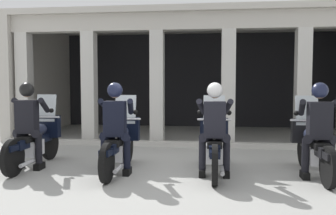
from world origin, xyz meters
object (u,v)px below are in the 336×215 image
Objects in this scene: police_officer_center_right at (215,121)px; motorcycle_far_left at (36,140)px; motorcycle_center_left at (120,143)px; police_officer_center_left at (115,120)px; police_officer_far_right at (319,122)px; police_officer_far_left at (28,118)px; motorcycle_center_right at (214,144)px; motorcycle_far_right at (313,146)px.

motorcycle_far_left is at bearing 177.67° from police_officer_center_right.
police_officer_center_left is (-0.00, -0.28, 0.44)m from motorcycle_center_left.
motorcycle_far_left is 1.00× the size of motorcycle_center_left.
police_officer_far_right reaches higher than motorcycle_center_left.
police_officer_center_right is (1.68, 0.06, 0.00)m from police_officer_center_left.
motorcycle_far_left is 0.52m from police_officer_far_left.
motorcycle_center_right is at bearing 0.73° from police_officer_far_left.
motorcycle_far_left is 1.29× the size of police_officer_far_left.
police_officer_center_left is 0.78× the size of motorcycle_center_right.
motorcycle_center_right is (3.36, -0.13, 0.00)m from motorcycle_far_left.
police_officer_far_right is at bearing -3.26° from motorcycle_center_right.
motorcycle_far_right is at bearing 0.42° from police_officer_far_left.
police_officer_far_right reaches higher than motorcycle_center_right.
motorcycle_far_right is at bearing 1.78° from motorcycle_center_left.
motorcycle_center_right is (1.68, 0.34, -0.44)m from police_officer_center_left.
police_officer_center_left and police_officer_far_right have the same top height.
motorcycle_center_left is 1.29× the size of police_officer_far_right.
police_officer_far_right reaches higher than motorcycle_far_right.
police_officer_far_left is at bearing 179.07° from police_officer_far_right.
police_officer_center_right is 1.68m from police_officer_far_right.
police_officer_center_right is at bearing -7.71° from motorcycle_center_left.
police_officer_far_right is at bearing -3.04° from motorcycle_center_left.
motorcycle_center_left is at bearing 176.97° from police_officer_center_right.
police_officer_center_left is at bearing -163.91° from motorcycle_center_right.
police_officer_center_right is at bearing -178.34° from police_officer_far_right.
motorcycle_far_right is (5.05, 0.20, -0.44)m from police_officer_far_left.
police_officer_far_left is at bearing -177.54° from police_officer_center_right.
police_officer_far_right is (1.68, -0.23, 0.44)m from motorcycle_center_right.
police_officer_far_left is at bearing -177.71° from motorcycle_far_right.
motorcycle_far_left and motorcycle_center_right have the same top height.
motorcycle_center_right is at bearing 11.40° from police_officer_center_left.
motorcycle_far_left is 5.08m from police_officer_far_right.
motorcycle_far_left is 1.29× the size of police_officer_center_right.
motorcycle_far_right is 1.29× the size of police_officer_far_right.
motorcycle_center_left is 3.40m from police_officer_far_right.
motorcycle_center_left is at bearing 89.72° from police_officer_center_left.
police_officer_center_right is at bearing -85.59° from motorcycle_center_right.
police_officer_far_left reaches higher than motorcycle_far_right.
motorcycle_center_left is at bearing 176.96° from police_officer_far_right.
motorcycle_center_right is 1.68m from motorcycle_far_right.
motorcycle_center_right is 1.75m from police_officer_far_right.
police_officer_far_left is 1.00× the size of police_officer_center_left.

